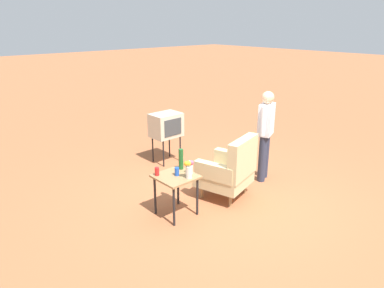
{
  "coord_description": "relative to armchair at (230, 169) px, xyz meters",
  "views": [
    {
      "loc": [
        3.88,
        3.51,
        2.76
      ],
      "look_at": [
        -0.14,
        -0.98,
        0.65
      ],
      "focal_mm": 32.68,
      "sensor_mm": 36.0,
      "label": 1
    }
  ],
  "objects": [
    {
      "name": "ground_plane",
      "position": [
        0.05,
        -0.04,
        -0.5
      ],
      "size": [
        60.0,
        60.0,
        0.0
      ],
      "primitive_type": "plane",
      "color": "#A05B38"
    },
    {
      "name": "armchair",
      "position": [
        0.0,
        0.0,
        0.0
      ],
      "size": [
        0.93,
        0.95,
        1.06
      ],
      "color": "#937047",
      "rests_on": "ground"
    },
    {
      "name": "side_table",
      "position": [
        1.0,
        -0.16,
        0.05
      ],
      "size": [
        0.56,
        0.56,
        0.64
      ],
      "color": "black",
      "rests_on": "ground"
    },
    {
      "name": "tv_on_stand",
      "position": [
        -0.21,
        -1.94,
        0.28
      ],
      "size": [
        0.6,
        0.45,
        1.03
      ],
      "color": "black",
      "rests_on": "ground"
    },
    {
      "name": "person_standing",
      "position": [
        -1.0,
        -0.08,
        0.44
      ],
      "size": [
        0.53,
        0.34,
        1.64
      ],
      "color": "#2D3347",
      "rests_on": "ground"
    },
    {
      "name": "soda_can_blue",
      "position": [
        0.98,
        -0.15,
        0.2
      ],
      "size": [
        0.07,
        0.07,
        0.12
      ],
      "primitive_type": "cylinder",
      "color": "blue",
      "rests_on": "side_table"
    },
    {
      "name": "soda_can_red",
      "position": [
        1.19,
        -0.35,
        0.2
      ],
      "size": [
        0.07,
        0.07,
        0.12
      ],
      "primitive_type": "cylinder",
      "color": "red",
      "rests_on": "side_table"
    },
    {
      "name": "bottle_wine_green",
      "position": [
        0.78,
        -0.3,
        0.3
      ],
      "size": [
        0.07,
        0.07,
        0.32
      ],
      "primitive_type": "cylinder",
      "color": "#1E5623",
      "rests_on": "side_table"
    },
    {
      "name": "bottle_short_clear",
      "position": [
        0.79,
        -0.07,
        0.24
      ],
      "size": [
        0.06,
        0.06,
        0.2
      ],
      "primitive_type": "cylinder",
      "color": "silver",
      "rests_on": "side_table"
    },
    {
      "name": "flower_vase",
      "position": [
        0.91,
        0.03,
        0.29
      ],
      "size": [
        0.15,
        0.1,
        0.27
      ],
      "color": "silver",
      "rests_on": "side_table"
    }
  ]
}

